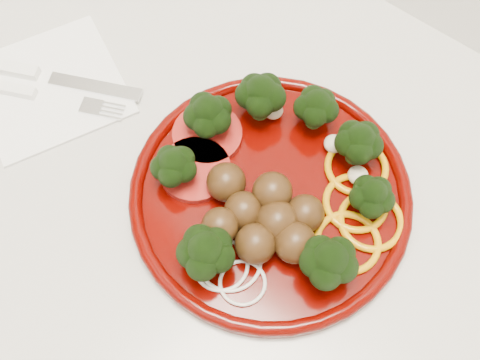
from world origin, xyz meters
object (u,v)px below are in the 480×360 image
Objects in this scene: plate at (270,191)px; napkin at (50,87)px; knife at (33,74)px; fork at (22,92)px.

napkin is (-0.27, -0.04, -0.02)m from plate.
plate reaches higher than knife.
plate reaches higher than fork.
fork is at bearing -121.04° from napkin.
knife is at bearing 83.00° from fork.
napkin is 0.93× the size of fork.
plate reaches higher than napkin.
plate is 1.73× the size of fork.
napkin is at bearing -171.10° from plate.
napkin is 0.82× the size of knife.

